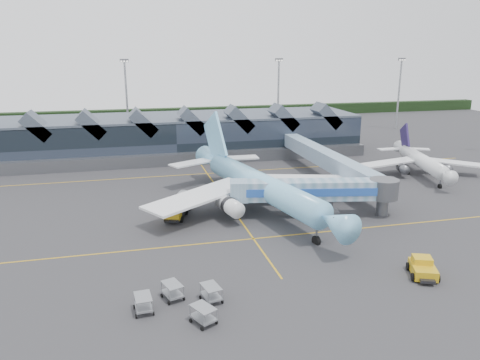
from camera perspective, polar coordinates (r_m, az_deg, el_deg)
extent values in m
plane|color=#2D2D2F|center=(71.36, -0.08, -4.76)|extent=(260.00, 260.00, 0.00)
cube|color=#C09016|center=(64.16, 1.65, -7.17)|extent=(120.00, 0.25, 0.01)
cube|color=#C09016|center=(97.54, -4.02, 0.80)|extent=(120.00, 0.25, 0.01)
cube|color=#C09016|center=(80.57, -1.78, -2.36)|extent=(0.25, 60.00, 0.01)
cube|color=black|center=(177.17, -8.72, 7.99)|extent=(260.00, 4.00, 4.00)
cube|color=black|center=(115.30, -8.27, 5.27)|extent=(90.00, 20.00, 9.00)
cube|color=#454F5D|center=(114.57, -8.36, 7.58)|extent=(90.00, 20.00, 0.60)
cube|color=#57595F|center=(105.22, -7.58, 2.52)|extent=(90.00, 2.50, 2.60)
cube|color=#454F5D|center=(108.59, -23.45, 6.08)|extent=(6.43, 6.00, 6.43)
cube|color=#454F5D|center=(107.32, -17.63, 6.54)|extent=(6.43, 6.00, 6.43)
cube|color=#454F5D|center=(107.17, -11.73, 6.93)|extent=(6.43, 6.00, 6.43)
cube|color=#454F5D|center=(108.14, -5.86, 7.25)|extent=(6.43, 6.00, 6.43)
cube|color=#454F5D|center=(110.21, -0.14, 7.48)|extent=(6.43, 6.00, 6.43)
cube|color=#454F5D|center=(113.32, 5.31, 7.64)|extent=(6.43, 6.00, 6.43)
cube|color=#454F5D|center=(117.37, 10.44, 7.72)|extent=(6.43, 6.00, 6.43)
cylinder|color=gray|center=(137.66, -13.63, 9.38)|extent=(0.56, 0.56, 22.00)
cube|color=#57595F|center=(137.00, -13.93, 13.96)|extent=(2.40, 0.50, 0.90)
cylinder|color=gray|center=(145.15, 4.68, 10.06)|extent=(0.56, 0.56, 22.00)
cube|color=#57595F|center=(144.53, 4.78, 14.40)|extent=(2.40, 0.50, 0.90)
cylinder|color=gray|center=(160.65, 18.78, 9.83)|extent=(0.56, 0.56, 22.00)
cube|color=#57595F|center=(160.08, 19.13, 13.74)|extent=(2.40, 0.50, 0.90)
cylinder|color=#75BDEE|center=(73.74, 2.61, -0.66)|extent=(10.91, 31.67, 3.90)
cone|color=#75BDEE|center=(59.18, 11.49, -5.11)|extent=(5.02, 6.16, 3.90)
cube|color=black|center=(58.41, 11.94, -4.57)|extent=(1.52, 0.66, 0.48)
cone|color=#75BDEE|center=(90.51, -3.45, 2.58)|extent=(5.42, 7.92, 3.90)
cube|color=white|center=(70.93, -4.96, -1.94)|extent=(18.22, 14.16, 1.29)
cube|color=white|center=(80.18, 8.36, 0.01)|extent=(18.17, 7.39, 1.29)
cylinder|color=white|center=(69.39, -1.28, -3.13)|extent=(3.57, 5.82, 2.42)
cylinder|color=white|center=(75.81, 7.82, -1.65)|extent=(3.57, 5.82, 2.42)
cube|color=#75BDEE|center=(88.06, -3.02, 4.93)|extent=(2.69, 9.83, 10.75)
cube|color=white|center=(87.53, -5.98, 2.07)|extent=(8.68, 6.51, 0.26)
cube|color=white|center=(91.30, -0.34, 2.72)|extent=(8.18, 3.30, 0.26)
cylinder|color=#57595F|center=(62.95, 9.30, -6.73)|extent=(0.29, 0.29, 2.26)
cylinder|color=#57595F|center=(74.31, -0.16, -3.00)|extent=(0.29, 0.29, 2.26)
cylinder|color=#57595F|center=(77.37, 4.23, -2.29)|extent=(0.29, 0.29, 2.26)
cylinder|color=black|center=(63.22, 9.28, -7.34)|extent=(0.77, 1.51, 1.44)
cylinder|color=white|center=(102.09, 21.33, 2.16)|extent=(7.19, 19.56, 2.78)
cone|color=white|center=(91.93, 23.88, 0.49)|extent=(3.47, 3.89, 2.78)
cube|color=black|center=(91.43, 24.03, 0.78)|extent=(1.10, 0.57, 0.48)
cone|color=white|center=(112.95, 19.15, 3.68)|extent=(3.73, 4.97, 2.78)
cube|color=white|center=(100.77, 17.68, 2.04)|extent=(11.81, 4.54, 0.93)
cube|color=white|center=(105.57, 24.41, 1.97)|extent=(11.75, 9.10, 0.93)
cylinder|color=#57595F|center=(99.54, 19.23, 1.34)|extent=(2.45, 3.64, 1.72)
cylinder|color=#57595F|center=(102.80, 23.79, 1.31)|extent=(2.45, 3.64, 1.72)
cube|color=#211644|center=(111.46, 19.46, 4.85)|extent=(1.85, 6.17, 6.77)
cube|color=white|center=(111.16, 17.77, 3.62)|extent=(5.32, 2.00, 0.23)
cube|color=white|center=(113.28, 20.78, 3.56)|extent=(5.60, 4.16, 0.23)
cylinder|color=#57595F|center=(94.42, 23.20, -0.44)|extent=(0.26, 0.26, 1.61)
cylinder|color=#57595F|center=(102.48, 19.82, 1.09)|extent=(0.26, 0.26, 1.61)
cylinder|color=#57595F|center=(104.22, 22.25, 1.08)|extent=(0.26, 0.26, 1.61)
cylinder|color=black|center=(94.55, 23.17, -0.74)|extent=(0.64, 1.10, 1.03)
cube|color=#658FA8|center=(71.95, 8.75, -1.19)|extent=(20.42, 6.96, 2.93)
cube|color=#224FAD|center=(70.49, 8.99, -1.55)|extent=(19.84, 4.11, 1.21)
cube|color=#658FA8|center=(70.64, -0.14, -1.32)|extent=(3.22, 3.69, 3.03)
cylinder|color=#57595F|center=(73.24, 11.01, -2.75)|extent=(0.71, 0.71, 4.28)
cube|color=#57595F|center=(73.77, 10.94, -3.99)|extent=(2.78, 2.46, 0.91)
cylinder|color=black|center=(73.58, 10.17, -4.09)|extent=(0.58, 0.97, 0.91)
cylinder|color=black|center=(74.05, 11.70, -4.04)|extent=(0.58, 0.97, 0.91)
cylinder|color=#57595F|center=(74.91, 17.12, -1.04)|extent=(4.45, 4.45, 3.03)
cylinder|color=#57595F|center=(75.53, 16.99, -2.59)|extent=(1.82, 1.82, 4.28)
cube|color=black|center=(73.04, -7.54, -3.83)|extent=(5.07, 8.72, 0.47)
cube|color=gold|center=(69.80, -8.19, -3.93)|extent=(2.84, 2.73, 2.07)
cube|color=black|center=(68.96, -8.36, -3.76)|extent=(1.99, 0.85, 0.94)
cylinder|color=silver|center=(73.67, -7.36, -2.61)|extent=(3.93, 5.87, 2.16)
sphere|color=silver|center=(76.20, -6.88, -1.98)|extent=(2.07, 2.07, 2.07)
sphere|color=silver|center=(71.17, -7.88, -3.29)|extent=(2.07, 2.07, 2.07)
cylinder|color=black|center=(70.85, -9.00, -4.71)|extent=(0.64, 1.00, 0.94)
cylinder|color=black|center=(70.28, -7.14, -4.81)|extent=(0.64, 1.00, 0.94)
cylinder|color=black|center=(73.84, -8.33, -3.84)|extent=(0.64, 1.00, 0.94)
cylinder|color=black|center=(73.29, -6.55, -3.92)|extent=(0.64, 1.00, 0.94)
cylinder|color=black|center=(75.98, -7.89, -3.26)|extent=(0.64, 1.00, 0.94)
cylinder|color=black|center=(75.45, -6.15, -3.33)|extent=(0.64, 1.00, 0.94)
cube|color=gold|center=(57.77, 21.39, -10.13)|extent=(3.83, 4.72, 1.14)
cube|color=gold|center=(58.03, 21.32, -9.08)|extent=(2.57, 2.44, 0.79)
cube|color=black|center=(56.02, 21.87, -11.33)|extent=(1.81, 1.43, 0.34)
cylinder|color=black|center=(56.42, 20.36, -11.04)|extent=(0.65, 0.97, 0.91)
cylinder|color=black|center=(57.07, 22.97, -11.01)|extent=(0.65, 0.97, 0.91)
cylinder|color=black|center=(58.81, 19.81, -9.86)|extent=(0.65, 0.97, 0.91)
cylinder|color=black|center=(59.44, 22.30, -9.85)|extent=(0.65, 0.97, 0.91)
cube|color=gray|center=(50.00, -8.23, -13.52)|extent=(2.27, 2.83, 0.17)
cube|color=gray|center=(49.49, -8.27, -12.45)|extent=(2.27, 2.83, 0.09)
cylinder|color=black|center=(51.21, -7.76, -13.28)|extent=(0.26, 0.42, 0.40)
cube|color=gray|center=(49.17, -3.54, -13.91)|extent=(2.07, 2.75, 0.17)
cube|color=gray|center=(48.66, -3.56, -12.82)|extent=(2.07, 2.75, 0.09)
cylinder|color=black|center=(50.38, -3.05, -13.67)|extent=(0.22, 0.42, 0.40)
cube|color=gray|center=(48.27, -11.68, -14.84)|extent=(1.74, 2.57, 0.17)
cube|color=gray|center=(47.75, -11.75, -13.74)|extent=(1.74, 2.57, 0.09)
cylinder|color=black|center=(49.32, -10.79, -14.64)|extent=(0.16, 0.41, 0.40)
cube|color=gray|center=(45.77, -4.49, -16.37)|extent=(2.52, 2.91, 0.17)
cube|color=gray|center=(45.22, -4.52, -15.22)|extent=(2.52, 2.91, 0.09)
cylinder|color=black|center=(47.03, -4.30, -16.01)|extent=(0.30, 0.42, 0.40)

